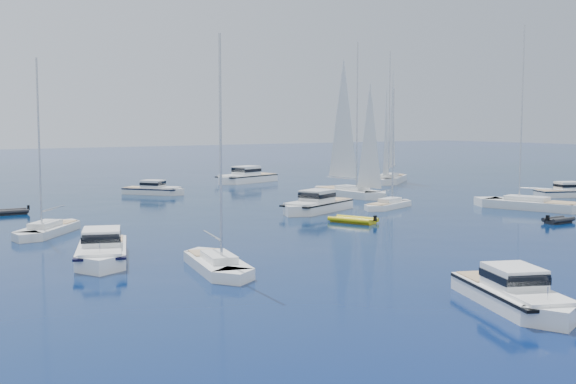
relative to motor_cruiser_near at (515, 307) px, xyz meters
name	(u,v)px	position (x,y,z in m)	size (l,w,h in m)	color
ground	(531,257)	(10.68, 7.34, 0.00)	(400.00, 400.00, 0.00)	#081851
motor_cruiser_near	(515,307)	(0.00, 0.00, 0.00)	(2.72, 8.90, 2.34)	white
motor_cruiser_left	(102,261)	(-11.57, 20.94, 0.00)	(2.88, 9.42, 2.47)	white
motor_cruiser_centre	(316,212)	(13.21, 33.07, 0.00)	(3.01, 9.83, 2.58)	silver
motor_cruiser_far_r	(569,197)	(44.54, 28.31, 0.00)	(2.48, 8.11, 2.13)	silver
motor_cruiser_distant	(245,182)	(24.52, 64.71, 0.00)	(3.33, 10.87, 2.85)	white
motor_cruiser_horizon	(154,194)	(7.53, 56.62, 0.00)	(2.42, 7.91, 2.08)	silver
sailboat_fore	(217,270)	(-7.12, 14.79, 0.00)	(2.39, 9.18, 13.50)	white
sailboat_mid_r	(531,209)	(31.37, 23.16, 0.00)	(3.18, 12.25, 18.00)	white
sailboat_mid_l	(48,234)	(-11.22, 33.34, 0.00)	(2.36, 9.07, 13.33)	silver
sailboat_centre	(388,208)	(20.75, 31.56, 0.00)	(2.10, 8.08, 11.87)	white
sailboat_sails_r	(349,196)	(24.56, 42.28, 0.00)	(3.09, 11.90, 17.50)	white
sailboat_sails_far	(390,182)	(41.12, 53.84, 0.00)	(3.24, 12.46, 18.31)	white
tender_yellow	(353,223)	(11.43, 25.48, 0.00)	(2.19, 4.07, 0.95)	#C8B60B
tender_grey_near	(558,223)	(25.34, 15.90, 0.00)	(1.63, 2.83, 0.95)	black
tender_grey_far	(8,214)	(-10.81, 47.00, 0.00)	(1.93, 3.48, 0.95)	black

